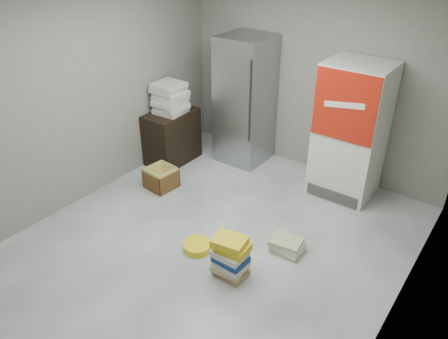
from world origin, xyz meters
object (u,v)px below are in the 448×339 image
coke_cooler (351,131)px  cardboard_box (161,179)px  steel_fridge (245,100)px  wood_shelf (172,137)px  phonebook_stack_main (231,257)px

coke_cooler → cardboard_box: size_ratio=4.39×
steel_fridge → wood_shelf: steel_fridge is taller
cardboard_box → steel_fridge: bearing=78.8°
phonebook_stack_main → cardboard_box: (-1.81, 0.86, -0.12)m
wood_shelf → cardboard_box: size_ratio=1.95×
wood_shelf → coke_cooler: bearing=16.3°
steel_fridge → coke_cooler: bearing=-0.2°
steel_fridge → phonebook_stack_main: size_ratio=3.92×
phonebook_stack_main → wood_shelf: bearing=144.3°
cardboard_box → coke_cooler: bearing=39.9°
wood_shelf → phonebook_stack_main: (2.21, -1.55, -0.16)m
phonebook_stack_main → steel_fridge: bearing=120.5°
steel_fridge → coke_cooler: (1.65, -0.01, -0.05)m
wood_shelf → cardboard_box: (0.40, -0.69, -0.28)m
steel_fridge → phonebook_stack_main: (1.38, -2.28, -0.71)m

